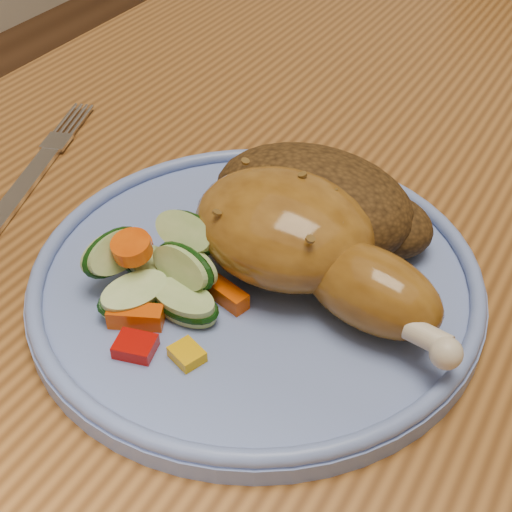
% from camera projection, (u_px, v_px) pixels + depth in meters
% --- Properties ---
extents(dining_table, '(0.90, 1.40, 0.75)m').
position_uv_depth(dining_table, '(416.00, 349.00, 0.53)').
color(dining_table, brown).
rests_on(dining_table, ground).
extents(plate, '(0.28, 0.28, 0.01)m').
position_uv_depth(plate, '(256.00, 281.00, 0.45)').
color(plate, '#6980C4').
rests_on(plate, dining_table).
extents(plate_rim, '(0.28, 0.28, 0.01)m').
position_uv_depth(plate_rim, '(256.00, 268.00, 0.44)').
color(plate_rim, '#6980C4').
rests_on(plate_rim, plate).
extents(chicken_leg, '(0.19, 0.10, 0.06)m').
position_uv_depth(chicken_leg, '(304.00, 242.00, 0.43)').
color(chicken_leg, '#925F1E').
rests_on(chicken_leg, plate).
extents(rice_pilaf, '(0.15, 0.10, 0.06)m').
position_uv_depth(rice_pilaf, '(317.00, 204.00, 0.46)').
color(rice_pilaf, '#452C11').
rests_on(rice_pilaf, plate).
extents(vegetable_pile, '(0.10, 0.11, 0.05)m').
position_uv_depth(vegetable_pile, '(158.00, 272.00, 0.43)').
color(vegetable_pile, '#A50A05').
rests_on(vegetable_pile, plate).
extents(fork, '(0.08, 0.17, 0.00)m').
position_uv_depth(fork, '(34.00, 172.00, 0.55)').
color(fork, silver).
rests_on(fork, dining_table).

